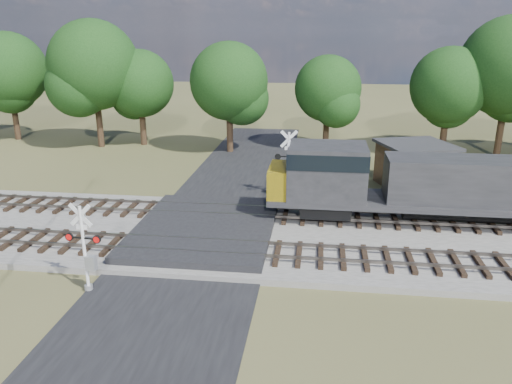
# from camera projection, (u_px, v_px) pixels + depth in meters

# --- Properties ---
(ground) EXTENTS (160.00, 160.00, 0.00)m
(ground) POSITION_uv_depth(u_px,v_px,m) (203.00, 239.00, 25.58)
(ground) COLOR #434525
(ground) RESTS_ON ground
(ballast_bed) EXTENTS (140.00, 10.00, 0.30)m
(ballast_bed) POSITION_uv_depth(u_px,v_px,m) (402.00, 243.00, 24.78)
(ballast_bed) COLOR gray
(ballast_bed) RESTS_ON ground
(road) EXTENTS (7.00, 60.00, 0.08)m
(road) POSITION_uv_depth(u_px,v_px,m) (203.00, 238.00, 25.57)
(road) COLOR black
(road) RESTS_ON ground
(crossing_panel) EXTENTS (7.00, 9.00, 0.62)m
(crossing_panel) POSITION_uv_depth(u_px,v_px,m) (205.00, 230.00, 25.95)
(crossing_panel) COLOR #262628
(crossing_panel) RESTS_ON ground
(track_near) EXTENTS (140.00, 2.60, 0.33)m
(track_near) POSITION_uv_depth(u_px,v_px,m) (259.00, 251.00, 23.18)
(track_near) COLOR black
(track_near) RESTS_ON ballast_bed
(track_far) EXTENTS (140.00, 2.60, 0.33)m
(track_far) POSITION_uv_depth(u_px,v_px,m) (270.00, 214.00, 27.90)
(track_far) COLOR black
(track_far) RESTS_ON ballast_bed
(crossing_signal_near) EXTENTS (1.54, 0.34, 3.82)m
(crossing_signal_near) POSITION_uv_depth(u_px,v_px,m) (87.00, 256.00, 20.00)
(crossing_signal_near) COLOR silver
(crossing_signal_near) RESTS_ON ground
(crossing_signal_far) EXTENTS (1.75, 0.49, 4.37)m
(crossing_signal_far) POSITION_uv_depth(u_px,v_px,m) (287.00, 170.00, 31.41)
(crossing_signal_far) COLOR silver
(crossing_signal_far) RESTS_ON ground
(equipment_shed) EXTENTS (5.63, 5.63, 3.02)m
(equipment_shed) POSITION_uv_depth(u_px,v_px,m) (415.00, 165.00, 33.71)
(equipment_shed) COLOR #40291B
(equipment_shed) RESTS_ON ground
(treeline) EXTENTS (81.43, 10.82, 11.99)m
(treeline) POSITION_uv_depth(u_px,v_px,m) (311.00, 73.00, 42.06)
(treeline) COLOR black
(treeline) RESTS_ON ground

